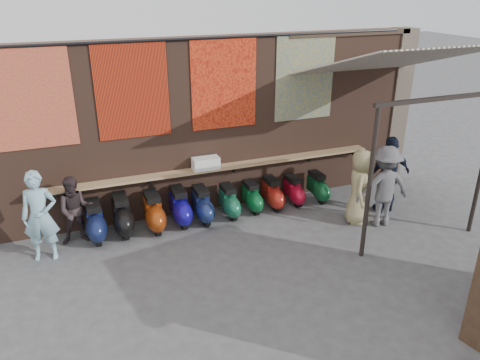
{
  "coord_description": "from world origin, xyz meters",
  "views": [
    {
      "loc": [
        -3.07,
        -7.22,
        5.09
      ],
      "look_at": [
        0.18,
        1.2,
        1.23
      ],
      "focal_mm": 35.0,
      "sensor_mm": 36.0,
      "label": 1
    }
  ],
  "objects_px": {
    "scooter_stool_8": "(294,191)",
    "scooter_stool_9": "(318,187)",
    "scooter_stool_7": "(272,193)",
    "shopper_tan": "(360,187)",
    "scooter_stool_2": "(154,212)",
    "diner_left": "(40,216)",
    "scooter_stool_6": "(252,197)",
    "scooter_stool_3": "(180,207)",
    "diner_right": "(76,210)",
    "shelf_box": "(206,163)",
    "scooter_stool_1": "(122,215)",
    "scooter_stool_5": "(229,202)",
    "scooter_stool_0": "(95,222)",
    "shopper_navy": "(389,175)",
    "scooter_stool_4": "(202,205)",
    "shopper_grey": "(384,186)"
  },
  "relations": [
    {
      "from": "scooter_stool_8",
      "to": "scooter_stool_9",
      "type": "distance_m",
      "value": 0.64
    },
    {
      "from": "scooter_stool_7",
      "to": "shopper_tan",
      "type": "xyz_separation_m",
      "value": [
        1.5,
        -1.36,
        0.5
      ]
    },
    {
      "from": "scooter_stool_2",
      "to": "diner_left",
      "type": "relative_size",
      "value": 0.48
    },
    {
      "from": "scooter_stool_6",
      "to": "scooter_stool_9",
      "type": "height_order",
      "value": "scooter_stool_9"
    },
    {
      "from": "scooter_stool_3",
      "to": "diner_right",
      "type": "height_order",
      "value": "diner_right"
    },
    {
      "from": "shelf_box",
      "to": "diner_left",
      "type": "bearing_deg",
      "value": -168.74
    },
    {
      "from": "diner_left",
      "to": "scooter_stool_6",
      "type": "bearing_deg",
      "value": 14.43
    },
    {
      "from": "scooter_stool_1",
      "to": "scooter_stool_5",
      "type": "bearing_deg",
      "value": -1.8
    },
    {
      "from": "scooter_stool_3",
      "to": "diner_right",
      "type": "bearing_deg",
      "value": -179.41
    },
    {
      "from": "scooter_stool_7",
      "to": "diner_right",
      "type": "height_order",
      "value": "diner_right"
    },
    {
      "from": "scooter_stool_0",
      "to": "scooter_stool_2",
      "type": "bearing_deg",
      "value": -0.96
    },
    {
      "from": "diner_right",
      "to": "shopper_navy",
      "type": "height_order",
      "value": "shopper_navy"
    },
    {
      "from": "scooter_stool_6",
      "to": "shopper_navy",
      "type": "distance_m",
      "value": 3.25
    },
    {
      "from": "scooter_stool_1",
      "to": "scooter_stool_9",
      "type": "distance_m",
      "value": 4.77
    },
    {
      "from": "scooter_stool_4",
      "to": "shopper_grey",
      "type": "xyz_separation_m",
      "value": [
        3.7,
        -1.58,
        0.53
      ]
    },
    {
      "from": "scooter_stool_5",
      "to": "scooter_stool_4",
      "type": "bearing_deg",
      "value": -179.57
    },
    {
      "from": "scooter_stool_5",
      "to": "scooter_stool_7",
      "type": "bearing_deg",
      "value": 2.75
    },
    {
      "from": "scooter_stool_2",
      "to": "shopper_grey",
      "type": "bearing_deg",
      "value": -18.16
    },
    {
      "from": "scooter_stool_1",
      "to": "scooter_stool_7",
      "type": "bearing_deg",
      "value": -0.35
    },
    {
      "from": "scooter_stool_3",
      "to": "scooter_stool_4",
      "type": "relative_size",
      "value": 1.05
    },
    {
      "from": "scooter_stool_6",
      "to": "shopper_grey",
      "type": "distance_m",
      "value": 3.01
    },
    {
      "from": "scooter_stool_8",
      "to": "scooter_stool_9",
      "type": "height_order",
      "value": "scooter_stool_9"
    },
    {
      "from": "shelf_box",
      "to": "shopper_grey",
      "type": "xyz_separation_m",
      "value": [
        3.48,
        -1.91,
        -0.33
      ]
    },
    {
      "from": "scooter_stool_5",
      "to": "shelf_box",
      "type": "bearing_deg",
      "value": 142.54
    },
    {
      "from": "shopper_grey",
      "to": "scooter_stool_0",
      "type": "bearing_deg",
      "value": -6.58
    },
    {
      "from": "scooter_stool_1",
      "to": "scooter_stool_6",
      "type": "height_order",
      "value": "scooter_stool_1"
    },
    {
      "from": "scooter_stool_6",
      "to": "diner_right",
      "type": "distance_m",
      "value": 3.95
    },
    {
      "from": "scooter_stool_0",
      "to": "shopper_grey",
      "type": "relative_size",
      "value": 0.47
    },
    {
      "from": "shopper_navy",
      "to": "scooter_stool_1",
      "type": "bearing_deg",
      "value": -9.98
    },
    {
      "from": "shelf_box",
      "to": "scooter_stool_4",
      "type": "relative_size",
      "value": 0.73
    },
    {
      "from": "scooter_stool_2",
      "to": "scooter_stool_4",
      "type": "xyz_separation_m",
      "value": [
        1.11,
        0.0,
        -0.03
      ]
    },
    {
      "from": "scooter_stool_1",
      "to": "scooter_stool_9",
      "type": "height_order",
      "value": "scooter_stool_1"
    },
    {
      "from": "scooter_stool_4",
      "to": "scooter_stool_9",
      "type": "relative_size",
      "value": 1.11
    },
    {
      "from": "scooter_stool_0",
      "to": "scooter_stool_4",
      "type": "distance_m",
      "value": 2.34
    },
    {
      "from": "scooter_stool_8",
      "to": "shopper_tan",
      "type": "distance_m",
      "value": 1.73
    },
    {
      "from": "scooter_stool_1",
      "to": "scooter_stool_5",
      "type": "xyz_separation_m",
      "value": [
        2.42,
        -0.08,
        -0.06
      ]
    },
    {
      "from": "scooter_stool_8",
      "to": "diner_left",
      "type": "relative_size",
      "value": 0.39
    },
    {
      "from": "scooter_stool_0",
      "to": "shopper_grey",
      "type": "distance_m",
      "value": 6.26
    },
    {
      "from": "diner_right",
      "to": "shopper_tan",
      "type": "xyz_separation_m",
      "value": [
        5.96,
        -1.34,
        0.13
      ]
    },
    {
      "from": "scooter_stool_0",
      "to": "scooter_stool_8",
      "type": "xyz_separation_m",
      "value": [
        4.69,
        0.05,
        -0.07
      ]
    },
    {
      "from": "scooter_stool_9",
      "to": "shopper_navy",
      "type": "xyz_separation_m",
      "value": [
        1.23,
        -1.09,
        0.57
      ]
    },
    {
      "from": "scooter_stool_7",
      "to": "diner_left",
      "type": "bearing_deg",
      "value": -175.17
    },
    {
      "from": "scooter_stool_1",
      "to": "shopper_navy",
      "type": "height_order",
      "value": "shopper_navy"
    },
    {
      "from": "scooter_stool_9",
      "to": "shopper_navy",
      "type": "height_order",
      "value": "shopper_navy"
    },
    {
      "from": "shopper_grey",
      "to": "diner_left",
      "type": "bearing_deg",
      "value": -1.5
    },
    {
      "from": "scooter_stool_3",
      "to": "scooter_stool_6",
      "type": "bearing_deg",
      "value": 0.54
    },
    {
      "from": "scooter_stool_2",
      "to": "diner_right",
      "type": "bearing_deg",
      "value": 178.58
    },
    {
      "from": "scooter_stool_3",
      "to": "scooter_stool_6",
      "type": "height_order",
      "value": "scooter_stool_3"
    },
    {
      "from": "scooter_stool_1",
      "to": "scooter_stool_4",
      "type": "bearing_deg",
      "value": -2.62
    },
    {
      "from": "scooter_stool_6",
      "to": "scooter_stool_7",
      "type": "bearing_deg",
      "value": -1.6
    }
  ]
}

